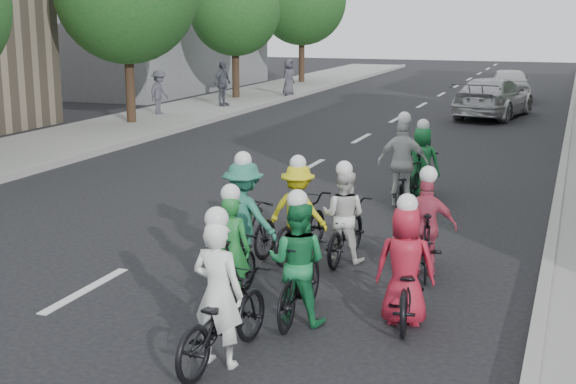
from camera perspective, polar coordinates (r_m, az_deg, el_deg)
The scene contains 22 objects.
ground at distance 11.66m, azimuth -14.19°, elevation -6.80°, with size 120.00×120.00×0.00m, color black.
sidewalk_left at distance 24.11m, azimuth -16.74°, elevation 3.14°, with size 4.00×80.00×0.15m, color gray.
curb_left at distance 23.00m, azimuth -12.83°, elevation 2.96°, with size 0.18×80.00×0.18m, color #999993.
curb_right at distance 19.40m, azimuth 18.85°, elevation 0.87°, with size 0.18×80.00×0.18m, color #999993.
bldg_sw at distance 43.25m, azimuth -11.33°, elevation 12.56°, with size 10.00×14.00×8.00m, color slate.
tree_l_4 at distance 36.09m, azimuth -3.80°, elevation 12.77°, with size 4.00×4.00×5.97m.
tree_l_5 at distance 44.49m, azimuth 0.99°, elevation 13.46°, with size 4.80×4.80×6.93m.
cyclist_0 at distance 8.94m, azimuth -4.76°, elevation -8.48°, with size 0.84×1.94×1.79m.
cyclist_1 at distance 10.06m, azimuth 0.76°, elevation -5.67°, with size 0.77×1.71×1.70m.
cyclist_2 at distance 12.70m, azimuth 0.79°, elevation -1.97°, with size 1.02×1.90×1.65m.
cyclist_3 at distance 11.97m, azimuth 9.85°, elevation -3.04°, with size 0.93×1.70×1.66m.
cyclist_4 at distance 10.15m, azimuth 8.38°, elevation -6.04°, with size 0.86×1.82×1.66m.
cyclist_5 at distance 10.76m, azimuth -3.89°, elevation -4.90°, with size 0.54×1.49×1.63m.
cyclist_6 at distance 12.58m, azimuth 4.04°, elevation -2.33°, with size 0.71×1.76×1.59m.
cyclist_7 at distance 12.02m, azimuth -3.09°, elevation -2.32°, with size 1.17×1.78×1.83m.
cyclist_8 at distance 16.27m, azimuth 8.19°, elevation 1.37°, with size 1.05×1.57×1.91m.
cyclist_9 at distance 16.99m, azimuth 9.52°, elevation 1.63°, with size 0.79×1.68×1.68m.
follow_car_lead at distance 31.17m, azimuth 14.38°, elevation 6.52°, with size 2.07×5.09×1.48m, color #B3B2B7.
follow_car_trail at distance 37.64m, azimuth 15.43°, elevation 7.43°, with size 1.74×4.33×1.47m, color white.
spectator_0 at distance 30.36m, azimuth -9.14°, elevation 7.03°, with size 1.05×0.60×1.63m, color #51505E.
spectator_1 at distance 32.77m, azimuth -4.69°, elevation 7.70°, with size 1.06×0.44×1.82m, color #525460.
spectator_2 at distance 37.03m, azimuth 0.03°, elevation 8.18°, with size 0.81×0.53×1.66m, color #494854.
Camera 1 is at (6.31, -9.04, 3.78)m, focal length 50.00 mm.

